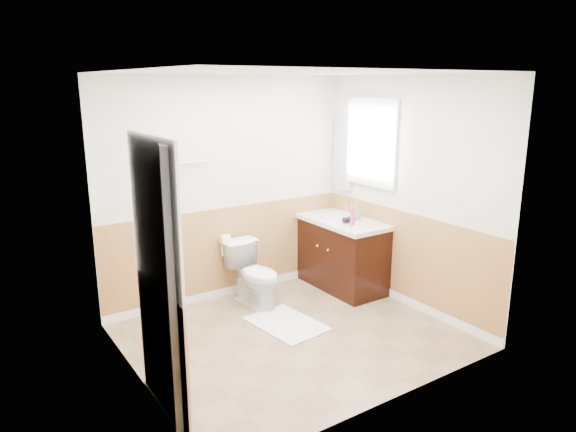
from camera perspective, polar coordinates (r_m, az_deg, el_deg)
floor at (r=5.28m, az=0.62°, el=-12.90°), size 3.00×3.00×0.00m
ceiling at (r=4.70m, az=0.71°, el=15.33°), size 3.00×3.00×0.00m
wall_back at (r=5.94m, az=-6.46°, el=2.88°), size 3.00×0.00×3.00m
wall_front at (r=3.88m, az=11.59°, el=-3.45°), size 3.00×0.00×3.00m
wall_left at (r=4.21m, az=-16.44°, el=-2.35°), size 0.00×3.00×3.00m
wall_right at (r=5.81m, az=12.98°, el=2.34°), size 0.00×3.00×3.00m
wainscot_back at (r=6.12m, az=-6.21°, el=-4.04°), size 3.00×0.00×3.00m
wainscot_front at (r=4.18m, az=10.95°, el=-13.27°), size 3.00×0.00×3.00m
wainscot_left at (r=4.48m, az=-15.61°, el=-11.57°), size 0.00×2.60×2.60m
wainscot_right at (r=5.99m, az=12.50°, el=-4.70°), size 0.00×2.60×2.60m
toilet at (r=5.86m, az=-3.58°, el=-6.36°), size 0.47×0.73×0.70m
bath_mat at (r=5.51m, az=-0.18°, el=-11.61°), size 0.64×0.86×0.02m
vanity_cabinet at (r=6.35m, az=5.91°, el=-4.28°), size 0.55×1.10×0.80m
vanity_knob_left at (r=6.05m, az=4.36°, el=-3.70°), size 0.03×0.03×0.03m
vanity_knob_right at (r=6.20m, az=3.22°, el=-3.23°), size 0.03×0.03×0.03m
countertop at (r=6.23m, az=5.94°, el=-0.59°), size 0.60×1.15×0.05m
sink_basin at (r=6.34m, az=5.15°, el=0.02°), size 0.36×0.36×0.02m
faucet at (r=6.43m, az=6.41°, el=0.76°), size 0.02×0.02×0.14m
lotion_bottle at (r=5.93m, az=6.99°, el=-0.01°), size 0.05×0.05×0.22m
soap_dispenser at (r=6.22m, az=7.38°, el=0.48°), size 0.11×0.11×0.19m
hair_dryer_body at (r=6.07m, az=6.59°, el=-0.40°), size 0.14×0.07×0.07m
hair_dryer_handle at (r=6.09m, az=6.13°, el=-0.64°), size 0.03×0.03×0.07m
mirror_panel at (r=6.53m, az=5.94°, el=6.59°), size 0.02×0.35×0.90m
window_frame at (r=6.12m, az=9.03°, el=7.87°), size 0.04×0.80×1.00m
window_glass at (r=6.13m, az=9.14°, el=7.88°), size 0.01×0.70×0.90m
door at (r=3.91m, az=-12.77°, el=-6.97°), size 0.29×0.78×2.04m
door_frame at (r=3.88m, az=-13.83°, el=-7.03°), size 0.02×0.92×2.10m
door_knob at (r=4.24m, az=-13.60°, el=-6.31°), size 0.06×0.06×0.06m
towel_bar at (r=5.60m, az=-11.33°, el=5.65°), size 0.62×0.02×0.02m
tp_holder_bar at (r=5.96m, az=-6.84°, el=-2.53°), size 0.14×0.02×0.02m
tp_roll at (r=5.96m, az=-6.84°, el=-2.53°), size 0.10×0.11×0.11m
tp_sheet at (r=6.00m, az=-6.81°, el=-3.54°), size 0.10×0.01×0.16m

